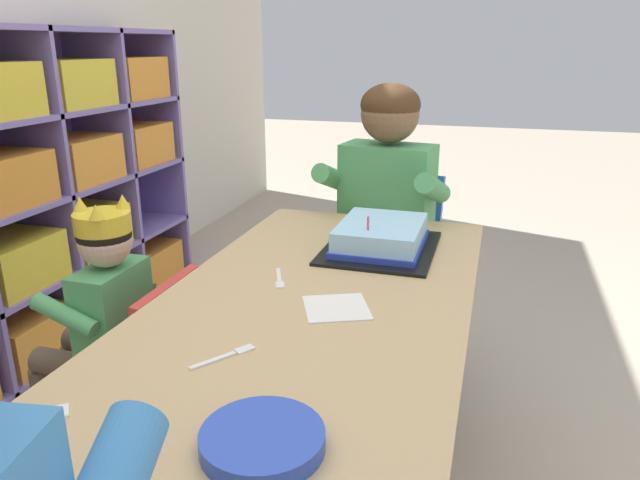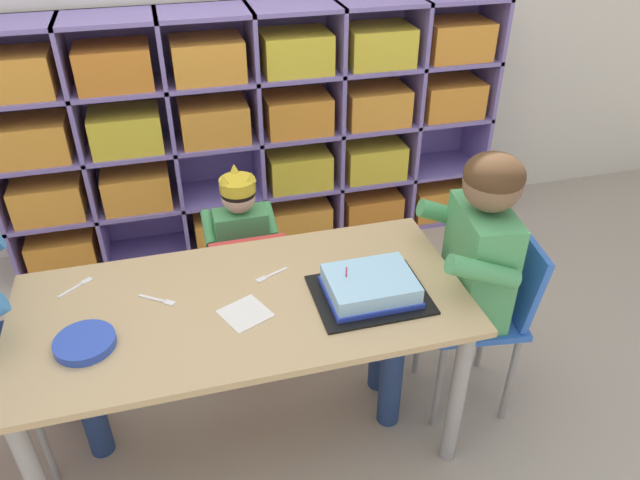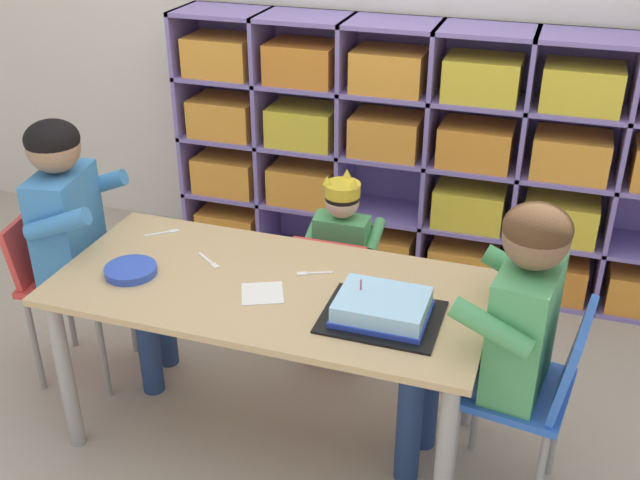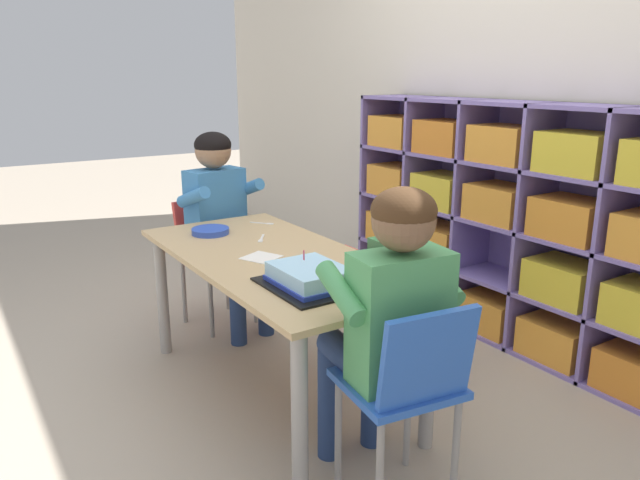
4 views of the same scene
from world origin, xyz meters
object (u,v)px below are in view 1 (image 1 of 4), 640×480
at_px(fork_by_napkin, 279,279).
at_px(guest_at_table_side, 381,208).
at_px(birthday_cake_on_tray, 381,238).
at_px(classroom_chair_blue, 140,365).
at_px(child_with_crown, 100,311).
at_px(classroom_chair_guest_side, 390,255).
at_px(fork_near_child_seat, 227,356).
at_px(paper_plate_stack, 262,440).
at_px(fork_beside_plate_stack, 62,425).
at_px(activity_table, 309,342).

bearing_deg(fork_by_napkin, guest_at_table_side, -33.46).
xyz_separation_m(birthday_cake_on_tray, fork_by_napkin, (-0.29, 0.19, -0.03)).
distance_m(classroom_chair_blue, child_with_crown, 0.18).
xyz_separation_m(classroom_chair_guest_side, fork_near_child_seat, (-1.12, 0.10, 0.19)).
xyz_separation_m(child_with_crown, classroom_chair_guest_side, (0.79, -0.63, -0.05)).
bearing_deg(paper_plate_stack, child_with_crown, 51.54).
xyz_separation_m(birthday_cake_on_tray, paper_plate_stack, (-0.87, -0.01, -0.02)).
xyz_separation_m(classroom_chair_guest_side, guest_at_table_side, (-0.12, 0.02, 0.20)).
bearing_deg(child_with_crown, fork_near_child_seat, 57.80).
distance_m(classroom_chair_blue, paper_plate_stack, 0.85).
relative_size(classroom_chair_guest_side, guest_at_table_side, 0.69).
height_order(classroom_chair_blue, fork_beside_plate_stack, fork_beside_plate_stack).
xyz_separation_m(child_with_crown, fork_by_napkin, (0.03, -0.49, 0.14)).
relative_size(birthday_cake_on_tray, fork_beside_plate_stack, 3.33).
distance_m(classroom_chair_guest_side, fork_by_napkin, 0.79).
height_order(child_with_crown, fork_by_napkin, child_with_crown).
xyz_separation_m(fork_beside_plate_stack, fork_by_napkin, (0.62, -0.11, -0.00)).
relative_size(child_with_crown, fork_by_napkin, 6.82).
height_order(guest_at_table_side, fork_by_napkin, guest_at_table_side).
bearing_deg(fork_beside_plate_stack, paper_plate_stack, 58.50).
height_order(activity_table, classroom_chair_guest_side, classroom_chair_guest_side).
distance_m(fork_beside_plate_stack, fork_near_child_seat, 0.29).
xyz_separation_m(classroom_chair_blue, fork_beside_plate_stack, (-0.59, -0.28, 0.28)).
bearing_deg(birthday_cake_on_tray, classroom_chair_guest_side, 6.47).
bearing_deg(activity_table, classroom_chair_guest_side, -1.46).
relative_size(classroom_chair_blue, paper_plate_stack, 3.43).
distance_m(guest_at_table_side, fork_by_napkin, 0.65).
bearing_deg(paper_plate_stack, activity_table, 10.10).
distance_m(fork_beside_plate_stack, fork_by_napkin, 0.63).
distance_m(classroom_chair_blue, guest_at_table_side, 0.89).
bearing_deg(fork_by_napkin, birthday_cake_on_tray, -55.98).
distance_m(activity_table, guest_at_table_side, 0.76).
height_order(paper_plate_stack, fork_near_child_seat, paper_plate_stack).
distance_m(activity_table, child_with_crown, 0.61).
bearing_deg(classroom_chair_guest_side, fork_beside_plate_stack, -92.02).
bearing_deg(fork_by_napkin, fork_near_child_seat, 162.60).
bearing_deg(birthday_cake_on_tray, guest_at_table_side, 11.11).
relative_size(classroom_chair_guest_side, fork_by_napkin, 6.14).
relative_size(paper_plate_stack, fork_by_napkin, 1.48).
bearing_deg(classroom_chair_blue, activity_table, 80.79).
bearing_deg(paper_plate_stack, fork_beside_plate_stack, 97.46).
bearing_deg(classroom_chair_blue, classroom_chair_guest_side, 146.30).
bearing_deg(child_with_crown, birthday_cake_on_tray, 115.03).
xyz_separation_m(child_with_crown, birthday_cake_on_tray, (0.32, -0.68, 0.17)).
height_order(classroom_chair_blue, fork_by_napkin, fork_by_napkin).
bearing_deg(classroom_chair_blue, guest_at_table_side, 142.83).
distance_m(birthday_cake_on_tray, fork_near_child_seat, 0.67).
distance_m(guest_at_table_side, birthday_cake_on_tray, 0.36).
height_order(activity_table, classroom_chair_blue, activity_table).
relative_size(classroom_chair_guest_side, fork_near_child_seat, 6.38).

